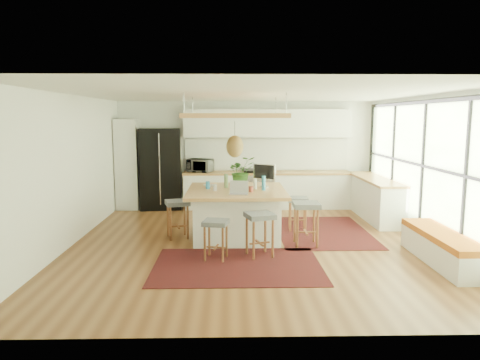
{
  "coord_description": "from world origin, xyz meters",
  "views": [
    {
      "loc": [
        -0.39,
        -7.82,
        2.28
      ],
      "look_at": [
        -0.2,
        0.5,
        1.1
      ],
      "focal_mm": 32.78,
      "sensor_mm": 36.0,
      "label": 1
    }
  ],
  "objects_px": {
    "stool_near_right": "(260,236)",
    "stool_right_back": "(298,213)",
    "fridge": "(161,172)",
    "stool_right_front": "(306,226)",
    "laptop": "(239,188)",
    "microwave": "(200,164)",
    "stool_left_side": "(178,220)",
    "stool_near_left": "(216,238)",
    "monitor": "(264,174)",
    "island_plant": "(241,174)",
    "island": "(237,213)"
  },
  "relations": [
    {
      "from": "stool_left_side",
      "to": "stool_right_back",
      "type": "bearing_deg",
      "value": 12.63
    },
    {
      "from": "stool_right_back",
      "to": "island_plant",
      "type": "xyz_separation_m",
      "value": [
        -1.16,
        -0.04,
        0.81
      ]
    },
    {
      "from": "laptop",
      "to": "island_plant",
      "type": "xyz_separation_m",
      "value": [
        0.07,
        1.01,
        0.11
      ]
    },
    {
      "from": "stool_near_left",
      "to": "island_plant",
      "type": "xyz_separation_m",
      "value": [
        0.45,
        1.82,
        0.81
      ]
    },
    {
      "from": "microwave",
      "to": "island",
      "type": "bearing_deg",
      "value": -52.11
    },
    {
      "from": "laptop",
      "to": "microwave",
      "type": "height_order",
      "value": "microwave"
    },
    {
      "from": "island",
      "to": "stool_right_front",
      "type": "bearing_deg",
      "value": -25.51
    },
    {
      "from": "fridge",
      "to": "laptop",
      "type": "xyz_separation_m",
      "value": [
        1.91,
        -3.34,
        0.12
      ]
    },
    {
      "from": "stool_near_left",
      "to": "stool_left_side",
      "type": "bearing_deg",
      "value": 120.29
    },
    {
      "from": "fridge",
      "to": "monitor",
      "type": "xyz_separation_m",
      "value": [
        2.43,
        -2.49,
        0.26
      ]
    },
    {
      "from": "stool_near_right",
      "to": "stool_right_back",
      "type": "height_order",
      "value": "stool_near_right"
    },
    {
      "from": "stool_right_back",
      "to": "monitor",
      "type": "relative_size",
      "value": 1.36
    },
    {
      "from": "fridge",
      "to": "laptop",
      "type": "distance_m",
      "value": 3.85
    },
    {
      "from": "microwave",
      "to": "stool_near_right",
      "type": "bearing_deg",
      "value": -52.34
    },
    {
      "from": "laptop",
      "to": "island_plant",
      "type": "relative_size",
      "value": 0.6
    },
    {
      "from": "fridge",
      "to": "island_plant",
      "type": "relative_size",
      "value": 3.42
    },
    {
      "from": "stool_right_front",
      "to": "stool_left_side",
      "type": "distance_m",
      "value": 2.43
    },
    {
      "from": "stool_left_side",
      "to": "microwave",
      "type": "distance_m",
      "value": 2.92
    },
    {
      "from": "island",
      "to": "microwave",
      "type": "xyz_separation_m",
      "value": [
        -0.88,
        2.77,
        0.66
      ]
    },
    {
      "from": "fridge",
      "to": "island_plant",
      "type": "xyz_separation_m",
      "value": [
        1.98,
        -2.33,
        0.24
      ]
    },
    {
      "from": "microwave",
      "to": "island_plant",
      "type": "relative_size",
      "value": 1.01
    },
    {
      "from": "monitor",
      "to": "stool_right_front",
      "type": "bearing_deg",
      "value": -17.4
    },
    {
      "from": "stool_near_right",
      "to": "stool_left_side",
      "type": "height_order",
      "value": "stool_near_right"
    },
    {
      "from": "stool_near_left",
      "to": "stool_left_side",
      "type": "relative_size",
      "value": 0.9
    },
    {
      "from": "island",
      "to": "laptop",
      "type": "xyz_separation_m",
      "value": [
        0.03,
        -0.55,
        0.58
      ]
    },
    {
      "from": "laptop",
      "to": "island_plant",
      "type": "height_order",
      "value": "island_plant"
    },
    {
      "from": "island",
      "to": "monitor",
      "type": "relative_size",
      "value": 3.7
    },
    {
      "from": "monitor",
      "to": "island_plant",
      "type": "distance_m",
      "value": 0.48
    },
    {
      "from": "stool_right_back",
      "to": "stool_left_side",
      "type": "height_order",
      "value": "stool_left_side"
    },
    {
      "from": "fridge",
      "to": "laptop",
      "type": "bearing_deg",
      "value": -65.98
    },
    {
      "from": "stool_near_left",
      "to": "stool_right_back",
      "type": "relative_size",
      "value": 0.96
    },
    {
      "from": "fridge",
      "to": "stool_right_front",
      "type": "xyz_separation_m",
      "value": [
        3.12,
        -3.38,
        -0.57
      ]
    },
    {
      "from": "microwave",
      "to": "monitor",
      "type": "bearing_deg",
      "value": -39.66
    },
    {
      "from": "stool_right_front",
      "to": "monitor",
      "type": "height_order",
      "value": "monitor"
    },
    {
      "from": "laptop",
      "to": "monitor",
      "type": "relative_size",
      "value": 0.71
    },
    {
      "from": "laptop",
      "to": "stool_left_side",
      "type": "bearing_deg",
      "value": 161.3
    },
    {
      "from": "microwave",
      "to": "island_plant",
      "type": "height_order",
      "value": "island_plant"
    },
    {
      "from": "stool_left_side",
      "to": "microwave",
      "type": "xyz_separation_m",
      "value": [
        0.25,
        2.81,
        0.77
      ]
    },
    {
      "from": "monitor",
      "to": "island_plant",
      "type": "height_order",
      "value": "monitor"
    },
    {
      "from": "stool_near_right",
      "to": "stool_right_back",
      "type": "bearing_deg",
      "value": 62.52
    },
    {
      "from": "stool_right_back",
      "to": "monitor",
      "type": "bearing_deg",
      "value": -163.91
    },
    {
      "from": "laptop",
      "to": "island",
      "type": "bearing_deg",
      "value": 98.49
    },
    {
      "from": "monitor",
      "to": "stool_near_left",
      "type": "bearing_deg",
      "value": -83.85
    },
    {
      "from": "stool_left_side",
      "to": "monitor",
      "type": "xyz_separation_m",
      "value": [
        1.68,
        0.33,
        0.83
      ]
    },
    {
      "from": "stool_right_front",
      "to": "stool_right_back",
      "type": "distance_m",
      "value": 1.09
    },
    {
      "from": "stool_right_front",
      "to": "monitor",
      "type": "distance_m",
      "value": 1.4
    },
    {
      "from": "fridge",
      "to": "stool_right_front",
      "type": "height_order",
      "value": "fridge"
    },
    {
      "from": "laptop",
      "to": "microwave",
      "type": "xyz_separation_m",
      "value": [
        -0.91,
        3.32,
        0.08
      ]
    },
    {
      "from": "stool_right_back",
      "to": "island_plant",
      "type": "bearing_deg",
      "value": -178.25
    },
    {
      "from": "stool_right_front",
      "to": "laptop",
      "type": "relative_size",
      "value": 2.21
    }
  ]
}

